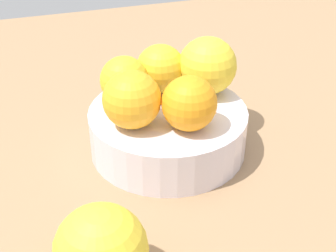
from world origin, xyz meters
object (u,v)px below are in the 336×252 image
Objects in this scene: orange_in_bowl_2 at (124,80)px; orange_in_bowl_3 at (208,66)px; fruit_bowl at (168,131)px; orange_in_bowl_4 at (132,100)px; orange_in_bowl_1 at (161,69)px; orange_loose_0 at (101,250)px; orange_in_bowl_0 at (189,103)px.

orange_in_bowl_2 is 0.81× the size of orange_in_bowl_3.
orange_in_bowl_3 is (-6.35, -3.19, 6.78)cm from fruit_bowl.
fruit_bowl is at bearing -158.99° from orange_in_bowl_4.
orange_in_bowl_3 is at bearing 159.68° from orange_in_bowl_1.
orange_in_bowl_4 is 0.80× the size of orange_loose_0.
orange_in_bowl_1 reaches higher than orange_in_bowl_2.
orange_in_bowl_2 is (5.74, -8.21, -0.18)cm from orange_in_bowl_0.
orange_in_bowl_0 reaches higher than orange_loose_0.
orange_in_bowl_1 is 0.85× the size of orange_in_bowl_3.
orange_in_bowl_4 reaches higher than orange_in_bowl_0.
orange_loose_0 is (12.88, 24.43, -4.62)cm from orange_in_bowl_1.
fruit_bowl is 9.82cm from orange_in_bowl_3.
orange_in_bowl_1 reaches higher than fruit_bowl.
orange_in_bowl_2 is at bearing -40.09° from fruit_bowl.
orange_in_bowl_3 reaches higher than orange_loose_0.
orange_in_bowl_0 is 1.01× the size of orange_in_bowl_1.
orange_in_bowl_0 is at bearing 158.13° from orange_in_bowl_4.
orange_loose_0 is at bearing 50.22° from orange_in_bowl_3.
orange_in_bowl_3 is 29.50cm from orange_loose_0.
orange_in_bowl_2 reaches higher than fruit_bowl.
orange_in_bowl_1 is (-0.64, -5.30, 6.20)cm from fruit_bowl.
orange_in_bowl_1 is 0.75× the size of orange_loose_0.
fruit_bowl is 8.18cm from orange_in_bowl_1.
orange_in_bowl_1 is at bearing -164.17° from orange_in_bowl_2.
orange_in_bowl_3 is at bearing -124.25° from orange_in_bowl_0.
fruit_bowl is 7.71cm from orange_in_bowl_0.
orange_in_bowl_0 reaches higher than orange_in_bowl_2.
fruit_bowl is at bearing -74.82° from orange_in_bowl_0.
orange_loose_0 reaches higher than fruit_bowl.
orange_loose_0 is at bearing 62.20° from orange_in_bowl_1.
orange_in_bowl_3 is 0.88× the size of orange_loose_0.
orange_in_bowl_4 is (6.16, -2.47, 0.20)cm from orange_in_bowl_0.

